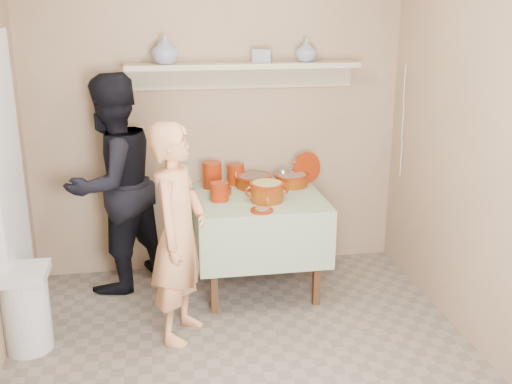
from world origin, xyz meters
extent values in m
plane|color=#74675B|center=(0.00, 0.00, 0.00)|extent=(3.50, 3.50, 0.00)
cube|color=silver|center=(-1.46, 0.95, 1.00)|extent=(0.06, 0.70, 2.00)
cylinder|color=maroon|center=(-0.07, 1.53, 0.86)|extent=(0.15, 0.15, 0.20)
cylinder|color=maroon|center=(0.13, 1.59, 0.84)|extent=(0.14, 0.14, 0.17)
cylinder|color=maroon|center=(-0.05, 1.18, 0.83)|extent=(0.14, 0.14, 0.14)
cylinder|color=maroon|center=(-0.02, 1.35, 0.78)|extent=(0.16, 0.16, 0.05)
cylinder|color=maroon|center=(0.71, 1.55, 0.88)|extent=(0.26, 0.15, 0.25)
imported|color=navy|center=(0.69, 1.61, 1.81)|extent=(0.20, 0.20, 0.18)
imported|color=navy|center=(-0.39, 1.60, 1.82)|extent=(0.28, 0.28, 0.21)
cube|color=navy|center=(0.35, 1.62, 1.77)|extent=(0.17, 0.14, 0.10)
imported|color=tan|center=(-0.38, 0.63, 0.73)|extent=(0.53, 0.63, 1.46)
imported|color=black|center=(-0.83, 1.48, 0.84)|extent=(1.03, 1.03, 1.68)
cube|color=#9F8061|center=(0.00, 1.76, 1.30)|extent=(3.00, 0.02, 2.60)
cube|color=#9F8061|center=(0.00, -1.76, 1.30)|extent=(3.00, 0.02, 2.60)
cube|color=#4C2D16|center=(-0.13, 0.90, 0.35)|extent=(0.05, 0.05, 0.71)
cube|color=#4C2D16|center=(0.63, 0.90, 0.35)|extent=(0.05, 0.05, 0.71)
cube|color=#4C2D16|center=(-0.13, 1.66, 0.35)|extent=(0.05, 0.05, 0.71)
cube|color=#4C2D16|center=(0.63, 1.66, 0.35)|extent=(0.05, 0.05, 0.71)
cube|color=#4C2D16|center=(0.25, 1.28, 0.73)|extent=(0.90, 0.90, 0.04)
cube|color=#2F591E|center=(0.25, 1.28, 0.76)|extent=(0.96, 0.96, 0.01)
cube|color=#2F591E|center=(0.25, 0.80, 0.54)|extent=(0.96, 0.01, 0.44)
cube|color=#2F591E|center=(0.25, 1.76, 0.54)|extent=(0.96, 0.01, 0.44)
cube|color=#2F591E|center=(-0.23, 1.28, 0.54)|extent=(0.01, 0.96, 0.44)
cube|color=#2F591E|center=(0.73, 1.28, 0.54)|extent=(0.01, 0.96, 0.44)
cylinder|color=#5F2409|center=(0.26, 1.48, 0.81)|extent=(0.28, 0.28, 0.09)
cylinder|color=maroon|center=(0.26, 1.48, 0.85)|extent=(0.30, 0.30, 0.01)
cylinder|color=brown|center=(0.26, 1.48, 0.83)|extent=(0.25, 0.25, 0.05)
cylinder|color=#5F2409|center=(0.56, 1.46, 0.81)|extent=(0.26, 0.26, 0.09)
cylinder|color=maroon|center=(0.56, 1.46, 0.85)|extent=(0.28, 0.28, 0.01)
cylinder|color=#8C6B54|center=(0.56, 1.46, 0.83)|extent=(0.23, 0.23, 0.05)
cylinder|color=silver|center=(0.53, 1.36, 0.94)|extent=(0.01, 0.22, 0.16)
sphere|color=silver|center=(0.49, 1.48, 0.87)|extent=(0.07, 0.07, 0.07)
cylinder|color=#5F2409|center=(0.29, 1.11, 0.83)|extent=(0.24, 0.24, 0.14)
cylinder|color=maroon|center=(0.29, 1.11, 0.90)|extent=(0.25, 0.25, 0.01)
cylinder|color=tan|center=(0.29, 1.11, 0.88)|extent=(0.21, 0.21, 0.05)
torus|color=maroon|center=(0.17, 1.11, 0.84)|extent=(0.09, 0.02, 0.09)
torus|color=maroon|center=(0.41, 1.11, 0.84)|extent=(0.09, 0.02, 0.09)
cylinder|color=maroon|center=(0.21, 0.89, 0.77)|extent=(0.16, 0.16, 0.02)
cylinder|color=#8C6B54|center=(0.21, 0.89, 0.78)|extent=(0.09, 0.09, 0.01)
cube|color=tan|center=(0.20, 1.62, 1.70)|extent=(1.80, 0.25, 0.04)
cube|color=tan|center=(0.20, 1.74, 1.60)|extent=(1.80, 0.02, 0.18)
cylinder|color=silver|center=(-1.37, 0.62, 0.25)|extent=(0.30, 0.30, 0.50)
cube|color=silver|center=(-1.37, 0.62, 0.53)|extent=(0.32, 0.32, 0.06)
cylinder|color=silver|center=(1.47, 1.50, 1.55)|extent=(0.01, 0.01, 0.30)
cylinder|color=silver|center=(1.47, 1.48, 1.25)|extent=(0.01, 0.01, 0.30)
cylinder|color=silver|center=(1.47, 1.46, 0.95)|extent=(0.01, 0.01, 0.30)
camera|label=1|loc=(-0.49, -3.01, 2.14)|focal=42.00mm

